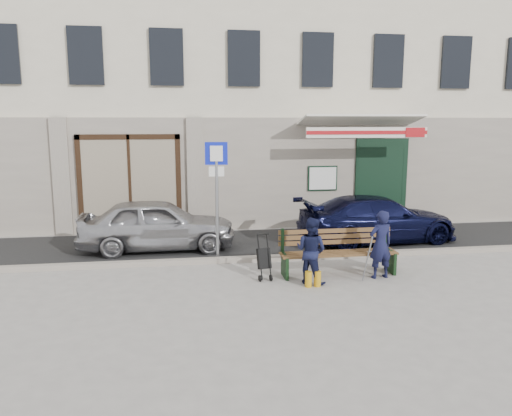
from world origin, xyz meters
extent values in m
plane|color=#9E9991|center=(0.00, 0.00, 0.00)|extent=(80.00, 80.00, 0.00)
cube|color=#282828|center=(0.00, 3.10, 0.01)|extent=(60.00, 3.20, 0.01)
cube|color=#9E9384|center=(0.00, 1.50, 0.06)|extent=(60.00, 0.18, 0.12)
cube|color=beige|center=(0.00, 8.50, 5.00)|extent=(20.00, 7.00, 10.00)
cube|color=#9E9384|center=(0.00, 4.96, 1.60)|extent=(20.00, 0.12, 3.20)
cube|color=maroon|center=(-3.20, 5.02, 1.55)|extent=(2.50, 0.12, 2.00)
cube|color=black|center=(4.10, 4.88, 1.30)|extent=(1.60, 0.10, 2.60)
cube|color=black|center=(4.10, 5.35, 1.20)|extent=(1.25, 0.90, 2.40)
cube|color=white|center=(2.30, 4.85, 1.45)|extent=(0.80, 0.03, 0.65)
cube|color=white|center=(3.20, 4.62, 3.08)|extent=(3.40, 1.72, 0.42)
cube|color=white|center=(3.20, 3.77, 2.80)|extent=(3.40, 0.05, 0.28)
cube|color=#AC151A|center=(3.20, 3.74, 2.80)|extent=(3.40, 0.02, 0.10)
imported|color=#AEADB2|center=(-2.39, 2.87, 0.64)|extent=(3.75, 1.54, 1.27)
imported|color=black|center=(3.20, 2.85, 0.60)|extent=(4.33, 2.16, 1.21)
cylinder|color=gray|center=(-1.03, 1.70, 1.28)|extent=(0.07, 0.07, 2.56)
cube|color=#0D1CB9|center=(-1.03, 1.70, 2.41)|extent=(0.49, 0.07, 0.49)
cube|color=white|center=(-1.03, 1.67, 2.41)|extent=(0.28, 0.04, 0.33)
cube|color=white|center=(-1.03, 1.70, 2.02)|extent=(0.34, 0.06, 0.22)
cube|color=brown|center=(1.34, 0.29, 0.45)|extent=(2.40, 0.50, 0.04)
cube|color=brown|center=(1.34, 0.57, 0.74)|extent=(2.40, 0.10, 0.36)
cube|color=black|center=(0.22, 0.29, 0.23)|extent=(0.06, 0.50, 0.45)
cube|color=black|center=(2.46, 0.29, 0.23)|extent=(0.06, 0.50, 0.45)
cube|color=white|center=(2.09, 0.19, 0.48)|extent=(0.34, 0.25, 0.11)
cylinder|color=gray|center=(1.69, -0.38, 0.50)|extent=(0.07, 0.34, 0.96)
cylinder|color=#C58F14|center=(0.54, -0.36, 0.15)|extent=(0.13, 0.13, 0.30)
cylinder|color=#C58F14|center=(0.72, -0.36, 0.15)|extent=(0.13, 0.13, 0.30)
imported|color=black|center=(2.09, -0.04, 0.69)|extent=(0.55, 0.41, 1.37)
imported|color=#131735|center=(0.64, -0.14, 0.65)|extent=(0.80, 0.79, 1.30)
cylinder|color=black|center=(-0.32, 0.09, 0.06)|extent=(0.06, 0.13, 0.13)
cylinder|color=black|center=(-0.10, 0.09, 0.06)|extent=(0.06, 0.13, 0.13)
cube|color=black|center=(-0.21, 0.27, 0.41)|extent=(0.30, 0.28, 0.43)
cylinder|color=black|center=(-0.21, 0.38, 0.88)|extent=(0.24, 0.07, 0.02)
camera|label=1|loc=(-1.81, -9.19, 3.12)|focal=35.00mm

